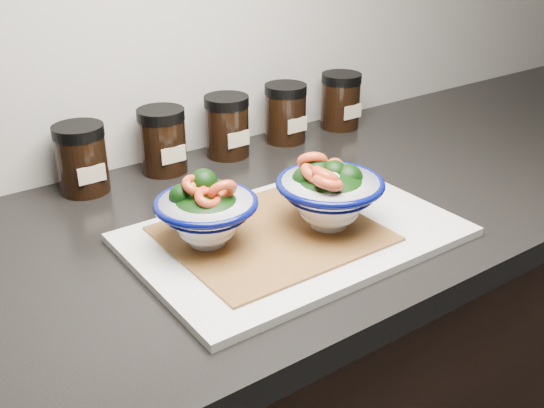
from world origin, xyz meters
TOP-DOWN VIEW (x-y plane):
  - countertop at (0.00, 1.45)m, footprint 3.50×0.60m
  - cutting_board at (-0.13, 1.36)m, footprint 0.45×0.30m
  - bamboo_mat at (-0.16, 1.37)m, footprint 0.28×0.24m
  - bowl_left at (-0.25, 1.40)m, footprint 0.14×0.14m
  - bowl_right at (-0.08, 1.35)m, footprint 0.15×0.15m
  - spice_jar_a at (-0.31, 1.69)m, footprint 0.08×0.08m
  - spice_jar_b at (-0.17, 1.69)m, footprint 0.08×0.08m
  - spice_jar_c at (-0.04, 1.69)m, footprint 0.08×0.08m
  - spice_jar_d at (0.10, 1.69)m, footprint 0.08×0.08m
  - spice_jar_e at (0.24, 1.69)m, footprint 0.08×0.08m

SIDE VIEW (x-z plane):
  - countertop at x=0.00m, z-range 0.86..0.90m
  - cutting_board at x=-0.13m, z-range 0.90..0.91m
  - bamboo_mat at x=-0.16m, z-range 0.91..0.92m
  - spice_jar_a at x=-0.31m, z-range 0.90..1.01m
  - spice_jar_b at x=-0.17m, z-range 0.90..1.01m
  - spice_jar_c at x=-0.04m, z-range 0.90..1.01m
  - spice_jar_d at x=0.10m, z-range 0.90..1.01m
  - spice_jar_e at x=0.24m, z-range 0.90..1.01m
  - bowl_left at x=-0.25m, z-range 0.91..1.01m
  - bowl_right at x=-0.08m, z-range 0.91..1.02m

